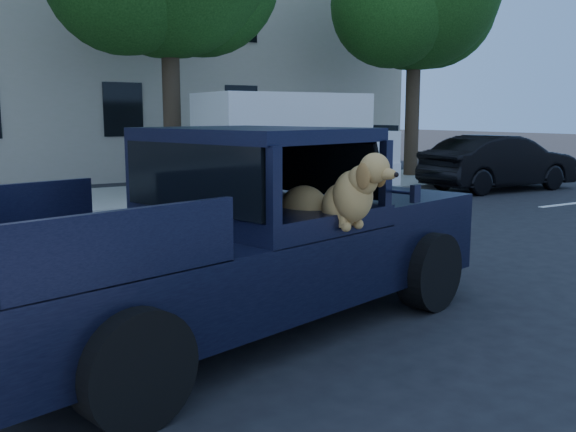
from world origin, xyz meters
name	(u,v)px	position (x,y,z in m)	size (l,w,h in m)	color
ground	(52,352)	(0.00, 0.00, 0.00)	(120.00, 120.00, 0.00)	black
lane_stripes	(142,254)	(2.00, 3.40, 0.01)	(21.60, 0.14, 0.01)	silver
building_main	(29,36)	(3.00, 16.50, 4.50)	(26.00, 6.00, 9.00)	#BCAF9B
pickup_truck	(230,264)	(1.60, -0.30, 0.65)	(5.76, 3.43, 1.93)	black
mail_truck	(294,155)	(7.13, 7.29, 1.11)	(4.68, 2.45, 2.54)	silver
parked_sedan	(499,163)	(13.05, 6.15, 0.75)	(4.55, 1.59, 1.50)	black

